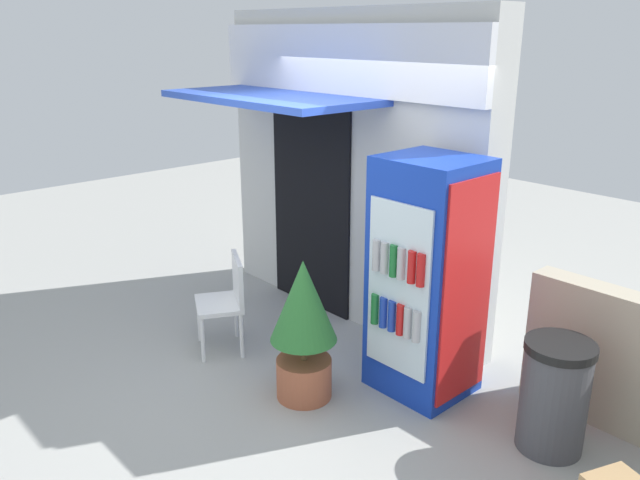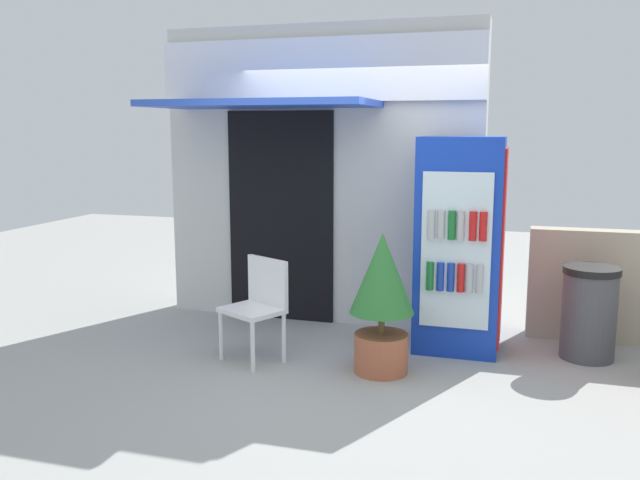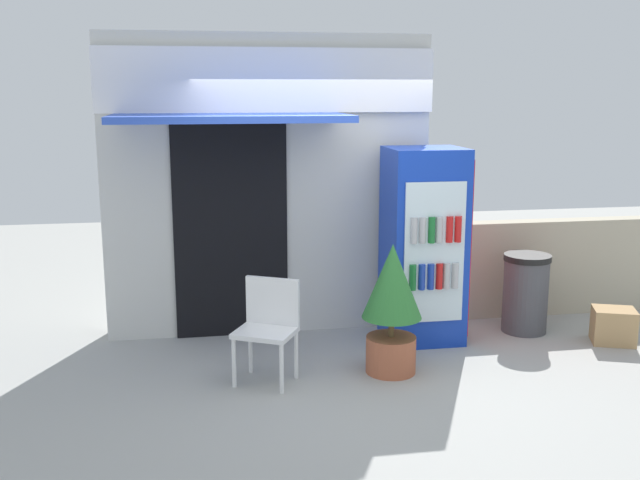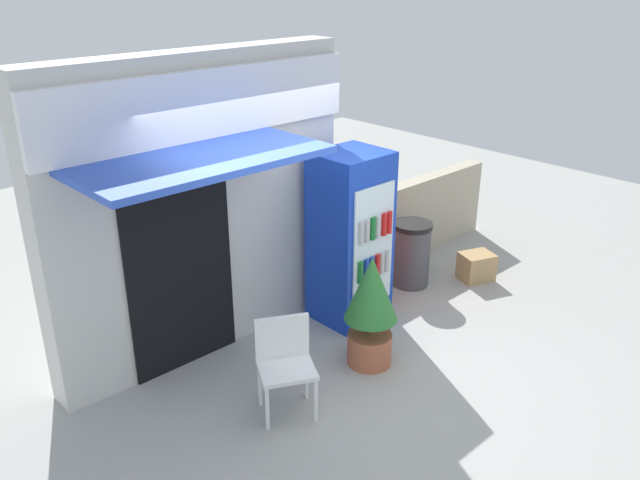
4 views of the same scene
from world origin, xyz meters
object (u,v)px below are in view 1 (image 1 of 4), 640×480
at_px(plastic_chair, 227,296).
at_px(potted_plant_near_shop, 304,321).
at_px(trash_bin, 554,396).
at_px(drink_cooler, 427,279).

relative_size(plastic_chair, potted_plant_near_shop, 0.76).
xyz_separation_m(plastic_chair, potted_plant_near_shop, (1.06, -0.02, 0.14)).
xyz_separation_m(potted_plant_near_shop, trash_bin, (1.62, 0.82, -0.24)).
bearing_deg(trash_bin, plastic_chair, -163.24).
xyz_separation_m(plastic_chair, trash_bin, (2.68, 0.81, -0.11)).
bearing_deg(potted_plant_near_shop, drink_cooler, 55.98).
relative_size(plastic_chair, trash_bin, 1.08).
bearing_deg(plastic_chair, trash_bin, 16.76).
distance_m(drink_cooler, potted_plant_near_shop, 0.99).
height_order(plastic_chair, potted_plant_near_shop, potted_plant_near_shop).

